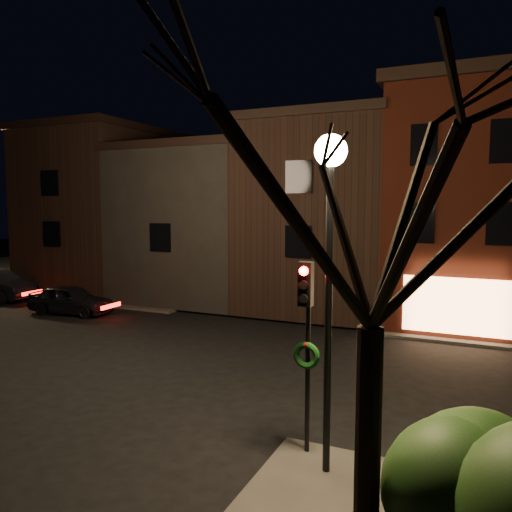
{
  "coord_description": "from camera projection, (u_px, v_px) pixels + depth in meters",
  "views": [
    {
      "loc": [
        8.8,
        -15.03,
        5.3
      ],
      "look_at": [
        0.26,
        3.73,
        3.2
      ],
      "focal_mm": 35.0,
      "sensor_mm": 36.0,
      "label": 1
    }
  ],
  "objects": [
    {
      "name": "ground",
      "position": [
        206.0,
        354.0,
        17.78
      ],
      "size": [
        120.0,
        120.0,
        0.0
      ],
      "primitive_type": "plane",
      "color": "black",
      "rests_on": "ground"
    },
    {
      "name": "sidewalk_far_left",
      "position": [
        124.0,
        265.0,
        44.13
      ],
      "size": [
        30.0,
        30.0,
        0.12
      ],
      "primitive_type": "cube",
      "color": "#2D2B28",
      "rests_on": "ground"
    },
    {
      "name": "corner_building",
      "position": [
        464.0,
        203.0,
        22.51
      ],
      "size": [
        6.5,
        8.5,
        10.5
      ],
      "color": "#44150C",
      "rests_on": "ground"
    },
    {
      "name": "row_building_a",
      "position": [
        331.0,
        214.0,
        26.18
      ],
      "size": [
        7.3,
        10.3,
        9.4
      ],
      "color": "black",
      "rests_on": "ground"
    },
    {
      "name": "row_building_b",
      "position": [
        211.0,
        222.0,
        29.22
      ],
      "size": [
        7.8,
        10.3,
        8.4
      ],
      "color": "black",
      "rests_on": "ground"
    },
    {
      "name": "row_building_c",
      "position": [
        113.0,
        209.0,
        32.13
      ],
      "size": [
        7.3,
        10.3,
        9.9
      ],
      "color": "black",
      "rests_on": "ground"
    },
    {
      "name": "street_lamp_near",
      "position": [
        330.0,
        212.0,
        9.26
      ],
      "size": [
        0.6,
        0.6,
        6.48
      ],
      "color": "black",
      "rests_on": "sidewalk_near_right"
    },
    {
      "name": "traffic_signal",
      "position": [
        306.0,
        328.0,
        10.2
      ],
      "size": [
        0.58,
        0.38,
        4.05
      ],
      "color": "black",
      "rests_on": "sidewalk_near_right"
    },
    {
      "name": "bare_tree_right",
      "position": [
        375.0,
        139.0,
        6.37
      ],
      "size": [
        6.4,
        6.4,
        8.5
      ],
      "color": "black",
      "rests_on": "sidewalk_near_right"
    },
    {
      "name": "parked_car_a",
      "position": [
        71.0,
        299.0,
        24.38
      ],
      "size": [
        4.36,
        2.16,
        1.43
      ],
      "primitive_type": "imported",
      "rotation": [
        0.0,
        0.0,
        1.69
      ],
      "color": "black",
      "rests_on": "ground"
    }
  ]
}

